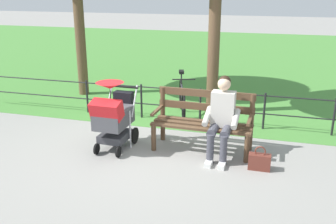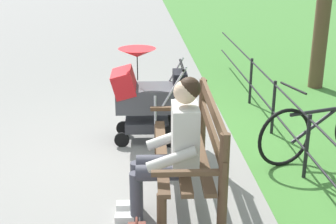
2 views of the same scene
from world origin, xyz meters
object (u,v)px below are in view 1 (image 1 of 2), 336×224
at_px(bicycle, 182,99).
at_px(handbag, 259,161).
at_px(park_bench, 203,118).
at_px(stroller, 113,115).
at_px(person_on_bench, 222,116).

bearing_deg(bicycle, handbag, 128.90).
xyz_separation_m(park_bench, bicycle, (0.73, -1.55, -0.16)).
xyz_separation_m(stroller, bicycle, (-0.66, -1.97, -0.23)).
height_order(person_on_bench, handbag, person_on_bench).
xyz_separation_m(person_on_bench, stroller, (1.71, 0.20, -0.08)).
bearing_deg(person_on_bench, park_bench, -34.74).
height_order(handbag, bicycle, bicycle).
height_order(park_bench, person_on_bench, person_on_bench).
distance_m(park_bench, stroller, 1.46).
bearing_deg(stroller, handbag, 177.29).
height_order(park_bench, handbag, park_bench).
bearing_deg(bicycle, person_on_bench, 120.81).
bearing_deg(stroller, person_on_bench, -173.28).
distance_m(park_bench, handbag, 1.16).
bearing_deg(stroller, park_bench, -163.02).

